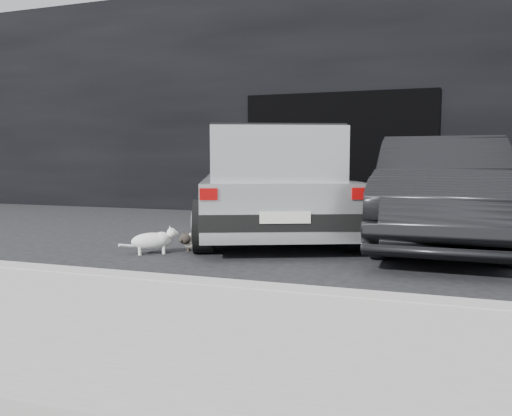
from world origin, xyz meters
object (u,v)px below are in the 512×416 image
(cat_white, at_px, (154,240))
(second_car, at_px, (441,190))
(silver_hatchback, at_px, (269,178))
(cat_siamese, at_px, (199,241))

(cat_white, bearing_deg, second_car, 84.58)
(silver_hatchback, xyz_separation_m, cat_siamese, (-0.48, -1.62, -0.78))
(cat_siamese, height_order, cat_white, cat_white)
(silver_hatchback, distance_m, second_car, 2.56)
(silver_hatchback, xyz_separation_m, cat_white, (-0.93, -1.98, -0.74))
(cat_siamese, relative_size, cat_white, 1.28)
(cat_siamese, distance_m, cat_white, 0.58)
(second_car, xyz_separation_m, cat_siamese, (-3.03, -1.52, -0.63))
(second_car, bearing_deg, silver_hatchback, 178.71)
(silver_hatchback, distance_m, cat_white, 2.31)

